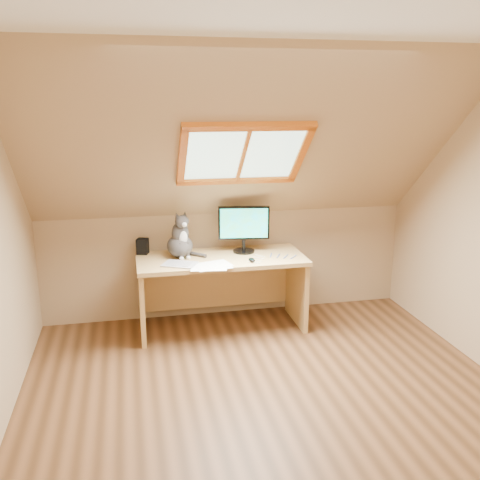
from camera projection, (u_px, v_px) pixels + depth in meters
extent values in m
plane|color=brown|center=(275.00, 407.00, 3.66)|extent=(3.50, 3.50, 0.00)
cube|color=tan|center=(430.00, 374.00, 1.69)|extent=(3.50, 0.02, 2.40)
cube|color=tan|center=(227.00, 263.00, 5.18)|extent=(3.50, 0.02, 1.00)
cube|color=silver|center=(332.00, 14.00, 2.31)|extent=(3.50, 1.95, 0.02)
cube|color=tan|center=(245.00, 145.00, 4.14)|extent=(3.50, 1.56, 1.41)
cube|color=#B2E0CC|center=(243.00, 153.00, 4.23)|extent=(0.90, 0.53, 0.48)
cube|color=orange|center=(243.00, 153.00, 4.23)|extent=(1.02, 0.64, 0.59)
cube|color=tan|center=(221.00, 259.00, 4.77)|extent=(1.49, 0.65, 0.04)
cube|color=tan|center=(142.00, 301.00, 4.71)|extent=(0.04, 0.59, 0.64)
cube|color=tan|center=(297.00, 289.00, 5.00)|extent=(0.04, 0.59, 0.64)
cube|color=tan|center=(216.00, 284.00, 5.13)|extent=(1.39, 0.03, 0.45)
cylinder|color=black|center=(244.00, 251.00, 4.91)|extent=(0.20, 0.20, 0.02)
cylinder|color=black|center=(244.00, 245.00, 4.90)|extent=(0.03, 0.03, 0.11)
cube|color=black|center=(244.00, 223.00, 4.84)|extent=(0.47, 0.10, 0.30)
cube|color=#058ECC|center=(244.00, 223.00, 4.82)|extent=(0.43, 0.07, 0.27)
ellipsoid|color=#443F3D|center=(180.00, 246.00, 4.75)|extent=(0.30, 0.33, 0.20)
ellipsoid|color=#443F3D|center=(180.00, 234.00, 4.71)|extent=(0.19, 0.19, 0.21)
ellipsoid|color=silver|center=(183.00, 238.00, 4.66)|extent=(0.08, 0.06, 0.12)
ellipsoid|color=#443F3D|center=(182.00, 221.00, 4.63)|extent=(0.15, 0.14, 0.11)
sphere|color=silver|center=(184.00, 225.00, 4.60)|extent=(0.04, 0.04, 0.04)
cone|color=#443F3D|center=(177.00, 215.00, 4.62)|extent=(0.07, 0.06, 0.07)
cone|color=#443F3D|center=(185.00, 214.00, 4.66)|extent=(0.07, 0.07, 0.07)
cube|color=black|center=(143.00, 246.00, 4.84)|extent=(0.12, 0.12, 0.14)
cube|color=#B2B2B7|center=(180.00, 264.00, 4.53)|extent=(0.34, 0.30, 0.01)
ellipsoid|color=black|center=(252.00, 260.00, 4.62)|extent=(0.06, 0.10, 0.03)
cube|color=white|center=(212.00, 266.00, 4.49)|extent=(0.33, 0.27, 0.00)
cube|color=white|center=(212.00, 266.00, 4.49)|extent=(0.32, 0.24, 0.00)
cube|color=white|center=(212.00, 266.00, 4.49)|extent=(0.35, 0.30, 0.00)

